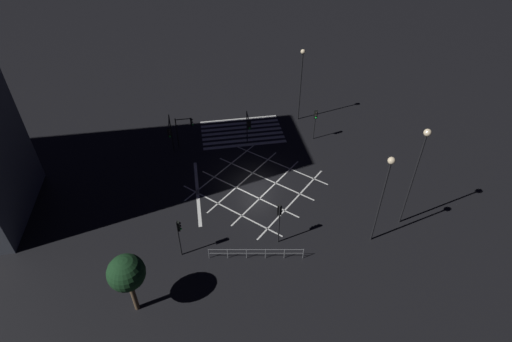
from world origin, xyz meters
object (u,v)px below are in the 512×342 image
street_lamp_west (302,71)px  traffic_light_ne_main (179,231)px  traffic_light_sw_cross (315,119)px  street_lamp_far (386,183)px  traffic_light_se_cross (170,132)px  traffic_light_se_main (185,126)px  street_tree_near (126,273)px  traffic_light_median_south (248,125)px  street_lamp_east (419,158)px  traffic_light_median_north (279,216)px

street_lamp_west → traffic_light_ne_main: bearing=52.7°
traffic_light_sw_cross → street_lamp_far: street_lamp_far is taller
traffic_light_se_cross → traffic_light_ne_main: (-0.56, 13.15, -0.57)m
traffic_light_se_main → street_tree_near: size_ratio=0.68×
traffic_light_se_main → street_tree_near: (4.20, 19.43, 1.35)m
traffic_light_sw_cross → traffic_light_ne_main: bearing=-46.4°
traffic_light_sw_cross → traffic_light_se_cross: size_ratio=0.83×
traffic_light_median_south → street_lamp_east: (-11.13, 13.10, 3.99)m
street_tree_near → street_lamp_west: bearing=-127.3°
street_lamp_east → street_lamp_far: (3.20, 1.47, -0.78)m
traffic_light_median_north → street_lamp_east: (-10.80, -0.37, 4.02)m
street_lamp_far → street_tree_near: street_lamp_far is taller
traffic_light_median_south → street_lamp_far: street_lamp_far is taller
traffic_light_sw_cross → street_lamp_east: 14.72m
street_lamp_far → traffic_light_se_cross: bearing=-41.7°
traffic_light_median_north → street_tree_near: 11.88m
traffic_light_median_south → street_lamp_east: bearing=40.4°
traffic_light_median_north → street_lamp_west: bearing=-19.2°
traffic_light_se_main → street_tree_near: street_tree_near is taller
traffic_light_ne_main → street_lamp_far: 15.74m
traffic_light_se_cross → street_lamp_east: size_ratio=0.46×
traffic_light_ne_main → street_lamp_west: (-14.17, -18.58, 3.48)m
street_lamp_west → traffic_light_se_main: bearing=14.5°
traffic_light_median_south → traffic_light_se_cross: traffic_light_se_cross is taller
traffic_light_median_north → street_lamp_east: bearing=-88.1°
traffic_light_ne_main → street_lamp_west: bearing=52.7°
street_lamp_west → traffic_light_median_south: bearing=36.4°
traffic_light_se_main → traffic_light_sw_cross: bearing=-4.5°
traffic_light_ne_main → traffic_light_se_main: bearing=86.4°
traffic_light_ne_main → street_tree_near: bearing=-127.3°
traffic_light_median_south → traffic_light_median_north: 13.47m
traffic_light_se_cross → street_lamp_west: bearing=110.2°
traffic_light_ne_main → street_lamp_east: 19.01m
street_lamp_east → street_lamp_far: 3.61m
traffic_light_sw_cross → street_tree_near: street_tree_near is taller
street_lamp_west → street_lamp_far: 19.60m
traffic_light_median_north → traffic_light_se_main: bearing=24.3°
traffic_light_se_main → traffic_light_se_cross: size_ratio=0.80×
traffic_light_median_south → street_lamp_east: 17.65m
traffic_light_median_south → traffic_light_se_main: (6.45, -1.57, -0.35)m
traffic_light_median_south → street_tree_near: (10.66, 17.86, 1.00)m
traffic_light_median_south → street_tree_near: size_ratio=0.77×
street_lamp_west → street_lamp_far: bearing=93.4°
traffic_light_sw_cross → traffic_light_se_cross: bearing=-86.6°
traffic_light_se_cross → street_lamp_far: size_ratio=0.52×
traffic_light_median_north → street_lamp_west: (-6.44, -18.46, 3.27)m
traffic_light_se_main → street_lamp_far: (-14.38, 16.15, 3.56)m
street_lamp_east → street_lamp_far: size_ratio=1.12×
traffic_light_median_south → traffic_light_se_cross: size_ratio=0.91×
traffic_light_se_cross → street_tree_near: 17.65m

